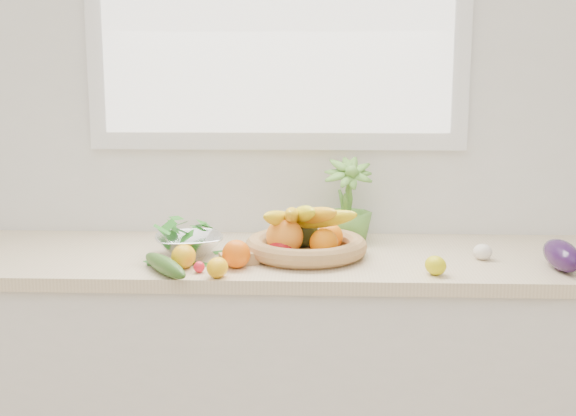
{
  "coord_description": "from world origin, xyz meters",
  "views": [
    {
      "loc": [
        0.14,
        -0.26,
        1.46
      ],
      "look_at": [
        0.05,
        1.93,
        1.05
      ],
      "focal_mm": 45.0,
      "sensor_mm": 36.0,
      "label": 1
    }
  ],
  "objects_px": {
    "potted_herb": "(347,203)",
    "eggplant": "(562,255)",
    "cucumber": "(165,265)",
    "apple": "(282,248)",
    "fruit_basket": "(305,239)",
    "colander_with_spinach": "(189,238)"
  },
  "relations": [
    {
      "from": "potted_herb",
      "to": "eggplant",
      "type": "bearing_deg",
      "value": -28.71
    },
    {
      "from": "cucumber",
      "to": "eggplant",
      "type": "bearing_deg",
      "value": 4.55
    },
    {
      "from": "eggplant",
      "to": "potted_herb",
      "type": "relative_size",
      "value": 0.71
    },
    {
      "from": "eggplant",
      "to": "potted_herb",
      "type": "xyz_separation_m",
      "value": [
        -0.61,
        0.33,
        0.09
      ]
    },
    {
      "from": "cucumber",
      "to": "potted_herb",
      "type": "distance_m",
      "value": 0.69
    },
    {
      "from": "eggplant",
      "to": "potted_herb",
      "type": "bearing_deg",
      "value": 151.29
    },
    {
      "from": "eggplant",
      "to": "apple",
      "type": "bearing_deg",
      "value": 174.82
    },
    {
      "from": "potted_herb",
      "to": "cucumber",
      "type": "bearing_deg",
      "value": -141.39
    },
    {
      "from": "eggplant",
      "to": "cucumber",
      "type": "bearing_deg",
      "value": -175.45
    },
    {
      "from": "eggplant",
      "to": "potted_herb",
      "type": "distance_m",
      "value": 0.7
    },
    {
      "from": "cucumber",
      "to": "fruit_basket",
      "type": "bearing_deg",
      "value": 28.82
    },
    {
      "from": "apple",
      "to": "eggplant",
      "type": "bearing_deg",
      "value": -5.18
    },
    {
      "from": "apple",
      "to": "eggplant",
      "type": "height_order",
      "value": "eggplant"
    },
    {
      "from": "eggplant",
      "to": "colander_with_spinach",
      "type": "height_order",
      "value": "colander_with_spinach"
    },
    {
      "from": "fruit_basket",
      "to": "apple",
      "type": "bearing_deg",
      "value": -143.08
    },
    {
      "from": "potted_herb",
      "to": "fruit_basket",
      "type": "height_order",
      "value": "potted_herb"
    },
    {
      "from": "cucumber",
      "to": "apple",
      "type": "bearing_deg",
      "value": 26.9
    },
    {
      "from": "apple",
      "to": "fruit_basket",
      "type": "xyz_separation_m",
      "value": [
        0.07,
        0.05,
        0.01
      ]
    },
    {
      "from": "apple",
      "to": "potted_herb",
      "type": "height_order",
      "value": "potted_herb"
    },
    {
      "from": "eggplant",
      "to": "colander_with_spinach",
      "type": "bearing_deg",
      "value": 174.3
    },
    {
      "from": "potted_herb",
      "to": "colander_with_spinach",
      "type": "distance_m",
      "value": 0.55
    },
    {
      "from": "cucumber",
      "to": "fruit_basket",
      "type": "xyz_separation_m",
      "value": [
        0.39,
        0.22,
        0.03
      ]
    }
  ]
}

